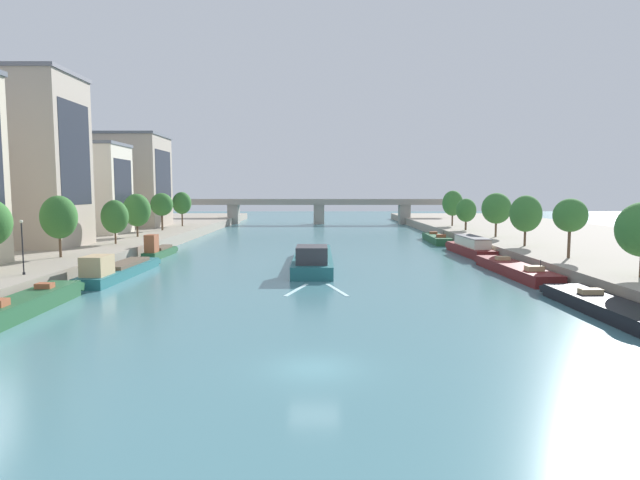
# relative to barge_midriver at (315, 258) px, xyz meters

# --- Properties ---
(ground_plane) EXTENTS (400.00, 400.00, 0.00)m
(ground_plane) POSITION_rel_barge_midriver_xyz_m (0.54, -34.88, -0.98)
(ground_plane) COLOR teal
(quay_left) EXTENTS (36.00, 170.00, 1.72)m
(quay_left) POSITION_rel_barge_midriver_xyz_m (-40.28, 20.12, -0.12)
(quay_left) COLOR gray
(quay_left) RESTS_ON ground
(quay_right) EXTENTS (36.00, 170.00, 1.72)m
(quay_right) POSITION_rel_barge_midriver_xyz_m (41.35, 20.12, -0.12)
(quay_right) COLOR gray
(quay_right) RESTS_ON ground
(barge_midriver) EXTENTS (4.43, 22.37, 3.12)m
(barge_midriver) POSITION_rel_barge_midriver_xyz_m (0.00, 0.00, 0.00)
(barge_midriver) COLOR #23666B
(barge_midriver) RESTS_ON ground
(wake_behind_barge) EXTENTS (5.60, 5.88, 0.03)m
(wake_behind_barge) POSITION_rel_barge_midriver_xyz_m (0.52, -14.30, -0.96)
(wake_behind_barge) COLOR silver
(wake_behind_barge) RESTS_ON ground
(moored_boat_left_gap_after) EXTENTS (2.82, 13.83, 2.40)m
(moored_boat_left_gap_after) POSITION_rel_barge_midriver_xyz_m (-20.43, -22.92, -0.30)
(moored_boat_left_gap_after) COLOR #235633
(moored_boat_left_gap_after) RESTS_ON ground
(moored_boat_left_far) EXTENTS (3.15, 16.56, 2.84)m
(moored_boat_left_far) POSITION_rel_barge_midriver_xyz_m (-19.74, -7.70, -0.14)
(moored_boat_left_far) COLOR #23666B
(moored_boat_left_far) RESTS_ON ground
(moored_boat_left_downstream) EXTENTS (2.02, 10.14, 3.24)m
(moored_boat_left_downstream) POSITION_rel_barge_midriver_xyz_m (-20.65, 8.68, -0.06)
(moored_boat_left_downstream) COLOR #235633
(moored_boat_left_downstream) RESTS_ON ground
(moored_boat_right_near) EXTENTS (3.61, 16.86, 2.12)m
(moored_boat_right_near) POSITION_rel_barge_midriver_xyz_m (21.41, -24.43, -0.45)
(moored_boat_right_near) COLOR black
(moored_boat_right_near) RESTS_ON ground
(moored_boat_right_far) EXTENTS (3.53, 16.85, 2.25)m
(moored_boat_right_far) POSITION_rel_barge_midriver_xyz_m (21.26, -5.93, -0.38)
(moored_boat_right_far) COLOR maroon
(moored_boat_right_far) RESTS_ON ground
(moored_boat_right_end) EXTENTS (3.32, 14.59, 2.62)m
(moored_boat_right_end) POSITION_rel_barge_midriver_xyz_m (21.54, 11.17, 0.12)
(moored_boat_right_end) COLOR maroon
(moored_boat_right_end) RESTS_ON ground
(moored_boat_right_downstream) EXTENTS (3.12, 14.57, 2.31)m
(moored_boat_right_downstream) POSITION_rel_barge_midriver_xyz_m (20.83, 29.09, -0.35)
(moored_boat_right_downstream) COLOR #235633
(moored_boat_right_downstream) RESTS_ON ground
(tree_left_past_mid) EXTENTS (3.73, 3.73, 6.59)m
(tree_left_past_mid) POSITION_rel_barge_midriver_xyz_m (-26.99, -4.74, 5.03)
(tree_left_past_mid) COLOR brown
(tree_left_past_mid) RESTS_ON quay_left
(tree_left_nearest) EXTENTS (3.53, 3.53, 5.87)m
(tree_left_nearest) POSITION_rel_barge_midriver_xyz_m (-26.60, 9.35, 4.39)
(tree_left_nearest) COLOR brown
(tree_left_nearest) RESTS_ON quay_left
(tree_left_far) EXTENTS (4.17, 4.17, 6.65)m
(tree_left_far) POSITION_rel_barge_midriver_xyz_m (-27.54, 20.46, 4.86)
(tree_left_far) COLOR brown
(tree_left_far) RESTS_ON quay_left
(tree_left_third) EXTENTS (3.95, 3.95, 6.70)m
(tree_left_third) POSITION_rel_barge_midriver_xyz_m (-27.65, 33.62, 5.37)
(tree_left_third) COLOR brown
(tree_left_third) RESTS_ON quay_left
(tree_left_by_lamp) EXTENTS (3.75, 3.75, 6.85)m
(tree_left_by_lamp) POSITION_rel_barge_midriver_xyz_m (-26.94, 44.60, 5.38)
(tree_left_by_lamp) COLOR brown
(tree_left_by_lamp) RESTS_ON quay_left
(tree_right_past_mid) EXTENTS (3.46, 3.46, 6.30)m
(tree_right_past_mid) POSITION_rel_barge_midriver_xyz_m (27.10, -5.46, 5.26)
(tree_right_past_mid) COLOR brown
(tree_right_past_mid) RESTS_ON quay_right
(tree_right_by_lamp) EXTENTS (3.99, 3.99, 6.52)m
(tree_right_by_lamp) POSITION_rel_barge_midriver_xyz_m (27.25, 6.75, 4.91)
(tree_right_by_lamp) COLOR brown
(tree_right_by_lamp) RESTS_ON quay_right
(tree_right_nearest) EXTENTS (4.43, 4.43, 6.78)m
(tree_right_nearest) POSITION_rel_barge_midriver_xyz_m (27.87, 19.77, 5.15)
(tree_right_nearest) COLOR brown
(tree_right_nearest) RESTS_ON quay_right
(tree_right_far) EXTENTS (3.61, 3.61, 5.71)m
(tree_right_far) POSITION_rel_barge_midriver_xyz_m (27.23, 34.05, 4.33)
(tree_right_far) COLOR brown
(tree_right_far) RESTS_ON quay_right
(tree_right_end_of_row) EXTENTS (4.14, 4.14, 7.14)m
(tree_right_end_of_row) POSITION_rel_barge_midriver_xyz_m (27.75, 45.76, 5.32)
(tree_right_end_of_row) COLOR brown
(tree_right_end_of_row) RESTS_ON quay_right
(lamppost_left_bank) EXTENTS (0.28, 0.28, 4.66)m
(lamppost_left_bank) POSITION_rel_barge_midriver_xyz_m (-24.33, -16.40, 3.30)
(lamppost_left_bank) COLOR black
(lamppost_left_bank) RESTS_ON quay_left
(building_left_middle) EXTENTS (15.92, 10.46, 21.83)m
(building_left_middle) POSITION_rel_barge_midriver_xyz_m (-37.73, 6.19, 11.68)
(building_left_middle) COLOR #A89989
(building_left_middle) RESTS_ON quay_left
(building_left_tall) EXTENTS (12.11, 9.63, 14.96)m
(building_left_tall) POSITION_rel_barge_midriver_xyz_m (-37.73, 26.76, 8.24)
(building_left_tall) COLOR beige
(building_left_tall) RESTS_ON quay_left
(building_left_corner) EXTENTS (15.17, 12.86, 18.21)m
(building_left_corner) POSITION_rel_barge_midriver_xyz_m (-37.73, 44.21, 9.86)
(building_left_corner) COLOR #A89989
(building_left_corner) RESTS_ON quay_left
(bridge_far) EXTENTS (69.63, 4.40, 6.63)m
(bridge_far) POSITION_rel_barge_midriver_xyz_m (0.54, 79.09, 3.34)
(bridge_far) COLOR gray
(bridge_far) RESTS_ON ground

